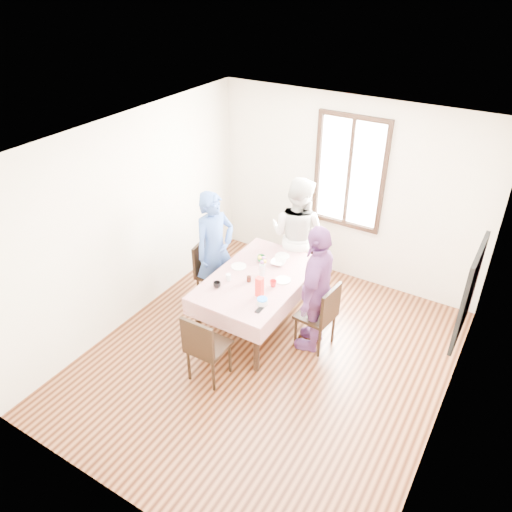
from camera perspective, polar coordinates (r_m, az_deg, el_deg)
name	(u,v)px	position (r m, az deg, el deg)	size (l,w,h in m)	color
ground	(267,359)	(6.20, 1.28, -11.72)	(4.50, 4.50, 0.00)	black
back_wall	(348,192)	(7.18, 10.53, 7.19)	(4.00, 4.00, 0.00)	beige
right_wall	(460,328)	(4.89, 22.38, -7.70)	(4.50, 4.50, 0.00)	beige
window_frame	(350,173)	(7.04, 10.71, 9.35)	(1.02, 0.06, 1.62)	black
window_pane	(350,173)	(7.05, 10.74, 9.38)	(0.90, 0.02, 1.50)	white
art_poster	(469,293)	(5.02, 23.31, -3.94)	(0.04, 0.76, 0.96)	red
dining_table	(258,302)	(6.46, 0.23, -5.28)	(0.96, 1.58, 0.75)	black
tablecloth	(258,277)	(6.24, 0.24, -2.48)	(1.08, 1.70, 0.01)	#620007
chair_left	(214,274)	(6.88, -4.82, -2.03)	(0.42, 0.42, 0.91)	black
chair_right	(316,315)	(6.17, 6.87, -6.72)	(0.42, 0.42, 0.91)	black
chair_far	(297,259)	(7.21, 4.68, -0.31)	(0.42, 0.42, 0.91)	black
chair_near	(209,346)	(5.72, -5.47, -10.20)	(0.42, 0.42, 0.91)	black
person_left	(214,250)	(6.67, -4.82, 0.67)	(0.61, 0.40, 1.68)	#315094
person_far	(297,235)	(6.99, 4.75, 2.43)	(0.84, 0.65, 1.72)	beige
person_right	(316,289)	(5.94, 6.92, -3.75)	(0.98, 0.41, 1.68)	#6C3772
mug_black	(217,285)	(6.05, -4.49, -3.31)	(0.10, 0.10, 0.08)	black
mug_flag	(273,283)	(6.06, 1.99, -3.17)	(0.09, 0.09, 0.08)	red
mug_green	(261,259)	(6.53, 0.62, -0.31)	(0.11, 0.11, 0.09)	#0C7226
serving_bowl	(278,263)	(6.48, 2.54, -0.77)	(0.19, 0.19, 0.05)	white
juice_carton	(260,287)	(5.85, 0.41, -3.56)	(0.08, 0.08, 0.25)	red
butter_tub	(262,302)	(5.77, 0.72, -5.28)	(0.13, 0.13, 0.07)	white
jam_jar	(249,279)	(6.14, -0.82, -2.65)	(0.05, 0.05, 0.08)	black
drinking_glass	(229,277)	(6.17, -3.16, -2.45)	(0.06, 0.06, 0.09)	silver
smartphone	(259,310)	(5.69, 0.37, -6.21)	(0.06, 0.13, 0.01)	black
flower_vase	(262,270)	(6.23, 0.73, -1.62)	(0.08, 0.08, 0.16)	silver
plate_left	(239,266)	(6.44, -2.00, -1.20)	(0.20, 0.20, 0.01)	white
plate_right	(283,280)	(6.18, 3.12, -2.78)	(0.20, 0.20, 0.01)	white
plate_far	(282,256)	(6.66, 3.03, -0.01)	(0.20, 0.20, 0.01)	white
butter_lid	(262,299)	(5.74, 0.72, -4.97)	(0.12, 0.12, 0.01)	blue
flower_bunch	(262,261)	(6.16, 0.73, -0.62)	(0.09, 0.09, 0.10)	yellow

